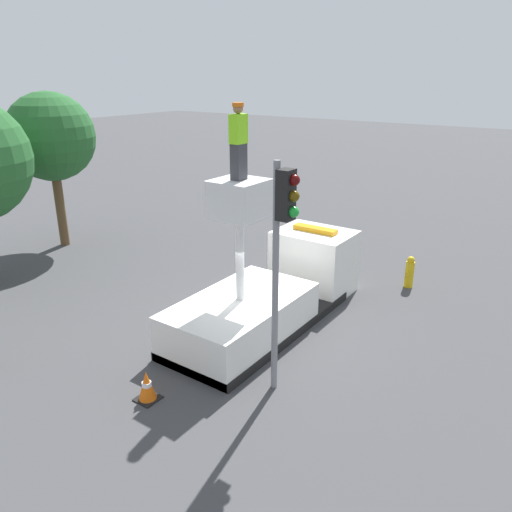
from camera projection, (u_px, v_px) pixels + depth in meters
ground_plane at (260, 326)px, 13.93m from camera, size 120.00×120.00×0.00m
bucket_truck at (272, 292)px, 14.07m from camera, size 6.91×2.39×4.29m
worker at (238, 142)px, 11.44m from camera, size 0.40×0.26×1.75m
traffic_light_pole at (282, 236)px, 9.94m from camera, size 0.34×0.57×5.10m
fire_hydrant at (410, 272)px, 16.33m from camera, size 0.52×0.28×1.07m
traffic_cone_rear at (147, 386)px, 10.72m from camera, size 0.48×0.48×0.70m
tree_right_bg at (51, 137)px, 19.07m from camera, size 3.36×3.36×6.04m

